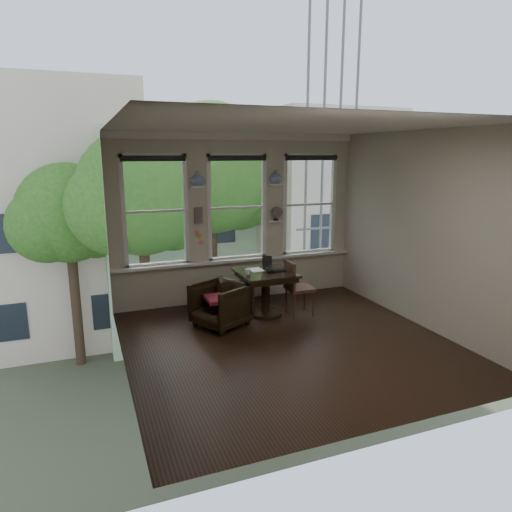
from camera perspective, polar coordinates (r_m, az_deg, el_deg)
name	(u,v)px	position (r m, az deg, el deg)	size (l,w,h in m)	color
ground	(288,343)	(6.66, 4.00, -10.80)	(4.50, 4.50, 0.00)	black
ceiling	(291,126)	(6.12, 4.45, 15.93)	(4.50, 4.50, 0.00)	silver
wall_back	(237,219)	(8.28, -2.44, 4.70)	(4.50, 4.50, 0.00)	beige
wall_front	(395,283)	(4.34, 16.96, -3.26)	(4.50, 4.50, 0.00)	beige
wall_left	(118,253)	(5.65, -16.91, 0.39)	(4.50, 4.50, 0.00)	beige
wall_right	(423,230)	(7.45, 20.11, 3.03)	(4.50, 4.50, 0.00)	beige
window_left	(155,211)	(7.91, -12.50, 5.50)	(1.10, 0.12, 1.90)	white
window_center	(236,208)	(8.25, -2.46, 6.08)	(1.10, 0.12, 1.90)	white
window_right	(308,204)	(8.82, 6.56, 6.43)	(1.10, 0.12, 1.90)	white
shelf_left	(198,186)	(7.92, -7.28, 8.61)	(0.26, 0.16, 0.03)	white
shelf_right	(276,184)	(8.38, 2.50, 8.93)	(0.26, 0.16, 0.03)	white
intercom	(198,215)	(8.00, -7.24, 5.05)	(0.14, 0.06, 0.28)	#59544F
sticky_notes	(199,235)	(8.06, -7.17, 2.59)	(0.16, 0.01, 0.24)	pink
desk_fan	(276,216)	(8.42, 2.51, 5.04)	(0.20, 0.20, 0.24)	#59544F
vase_left	(198,178)	(7.91, -7.31, 9.62)	(0.24, 0.24, 0.25)	silver
vase_right	(276,177)	(8.37, 2.51, 9.88)	(0.24, 0.24, 0.25)	silver
table	(266,294)	(7.61, 1.21, -4.71)	(0.90, 0.90, 0.75)	black
armchair_left	(221,305)	(7.17, -4.45, -6.08)	(0.74, 0.76, 0.70)	black
cushion_red	(220,298)	(7.14, -4.46, -5.31)	(0.45, 0.45, 0.06)	maroon
side_chair_right	(300,288)	(7.65, 5.51, -3.99)	(0.42, 0.42, 0.92)	#402117
laptop	(278,271)	(7.49, 2.75, -1.91)	(0.30, 0.20, 0.02)	black
mug	(248,272)	(7.30, -1.03, -2.01)	(0.10, 0.10, 0.09)	white
drinking_glass	(269,270)	(7.43, 1.63, -1.71)	(0.13, 0.13, 0.10)	white
tablet	(267,262)	(7.67, 1.39, -0.81)	(0.16, 0.02, 0.22)	black
papers	(256,270)	(7.63, 0.01, -1.72)	(0.22, 0.30, 0.00)	silver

